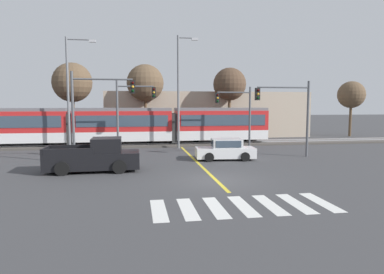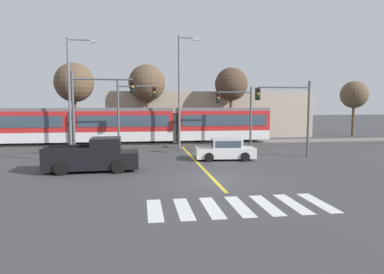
{
  "view_description": "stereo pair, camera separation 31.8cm",
  "coord_description": "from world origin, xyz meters",
  "px_view_note": "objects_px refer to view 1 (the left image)",
  "views": [
    {
      "loc": [
        -4.08,
        -17.15,
        3.98
      ],
      "look_at": [
        -0.12,
        7.17,
        1.6
      ],
      "focal_mm": 32.0,
      "sensor_mm": 36.0,
      "label": 1
    },
    {
      "loc": [
        -3.77,
        -17.2,
        3.98
      ],
      "look_at": [
        -0.12,
        7.17,
        1.6
      ],
      "focal_mm": 32.0,
      "sensor_mm": 36.0,
      "label": 2
    }
  ],
  "objects_px": {
    "light_rail_tram": "(123,124)",
    "traffic_light_far_right": "(238,108)",
    "traffic_light_mid_right": "(289,107)",
    "street_lamp_west": "(71,87)",
    "traffic_light_far_left": "(130,105)",
    "bare_tree_far_west": "(72,83)",
    "bare_tree_east": "(230,85)",
    "bare_tree_far_east": "(351,95)",
    "bare_tree_west": "(145,83)",
    "street_lamp_centre": "(180,86)",
    "sedan_crossing": "(225,150)",
    "traffic_light_mid_left": "(95,103)",
    "pickup_truck": "(95,157)"
  },
  "relations": [
    {
      "from": "traffic_light_far_left",
      "to": "bare_tree_far_west",
      "type": "distance_m",
      "value": 11.05
    },
    {
      "from": "traffic_light_mid_left",
      "to": "bare_tree_east",
      "type": "distance_m",
      "value": 18.69
    },
    {
      "from": "sedan_crossing",
      "to": "bare_tree_far_east",
      "type": "xyz_separation_m",
      "value": [
        19.81,
        14.89,
        4.39
      ]
    },
    {
      "from": "traffic_light_far_left",
      "to": "bare_tree_far_west",
      "type": "height_order",
      "value": "bare_tree_far_west"
    },
    {
      "from": "sedan_crossing",
      "to": "bare_tree_west",
      "type": "height_order",
      "value": "bare_tree_west"
    },
    {
      "from": "pickup_truck",
      "to": "traffic_light_mid_right",
      "type": "height_order",
      "value": "traffic_light_mid_right"
    },
    {
      "from": "street_lamp_west",
      "to": "bare_tree_far_east",
      "type": "relative_size",
      "value": 1.41
    },
    {
      "from": "light_rail_tram",
      "to": "sedan_crossing",
      "type": "distance_m",
      "value": 12.16
    },
    {
      "from": "bare_tree_east",
      "to": "bare_tree_far_east",
      "type": "height_order",
      "value": "bare_tree_east"
    },
    {
      "from": "traffic_light_mid_left",
      "to": "street_lamp_west",
      "type": "relative_size",
      "value": 0.65
    },
    {
      "from": "traffic_light_mid_left",
      "to": "traffic_light_mid_right",
      "type": "distance_m",
      "value": 14.06
    },
    {
      "from": "pickup_truck",
      "to": "traffic_light_mid_left",
      "type": "bearing_deg",
      "value": 95.73
    },
    {
      "from": "street_lamp_west",
      "to": "traffic_light_mid_left",
      "type": "bearing_deg",
      "value": -67.19
    },
    {
      "from": "light_rail_tram",
      "to": "bare_tree_far_west",
      "type": "relative_size",
      "value": 3.37
    },
    {
      "from": "traffic_light_far_right",
      "to": "street_lamp_west",
      "type": "distance_m",
      "value": 14.48
    },
    {
      "from": "traffic_light_far_left",
      "to": "bare_tree_far_east",
      "type": "height_order",
      "value": "bare_tree_far_east"
    },
    {
      "from": "traffic_light_far_left",
      "to": "bare_tree_east",
      "type": "height_order",
      "value": "bare_tree_east"
    },
    {
      "from": "traffic_light_mid_right",
      "to": "bare_tree_west",
      "type": "relative_size",
      "value": 0.69
    },
    {
      "from": "traffic_light_mid_right",
      "to": "street_lamp_west",
      "type": "height_order",
      "value": "street_lamp_west"
    },
    {
      "from": "traffic_light_far_left",
      "to": "bare_tree_west",
      "type": "relative_size",
      "value": 0.72
    },
    {
      "from": "traffic_light_far_left",
      "to": "light_rail_tram",
      "type": "bearing_deg",
      "value": 100.27
    },
    {
      "from": "pickup_truck",
      "to": "bare_tree_west",
      "type": "relative_size",
      "value": 0.66
    },
    {
      "from": "pickup_truck",
      "to": "traffic_light_far_right",
      "type": "height_order",
      "value": "traffic_light_far_right"
    },
    {
      "from": "pickup_truck",
      "to": "traffic_light_mid_right",
      "type": "bearing_deg",
      "value": 13.69
    },
    {
      "from": "pickup_truck",
      "to": "traffic_light_far_left",
      "type": "relative_size",
      "value": 0.91
    },
    {
      "from": "light_rail_tram",
      "to": "traffic_light_far_right",
      "type": "height_order",
      "value": "traffic_light_far_right"
    },
    {
      "from": "sedan_crossing",
      "to": "street_lamp_west",
      "type": "xyz_separation_m",
      "value": [
        -11.71,
        6.71,
        4.71
      ]
    },
    {
      "from": "traffic_light_far_right",
      "to": "bare_tree_east",
      "type": "xyz_separation_m",
      "value": [
        1.4,
        7.83,
        2.55
      ]
    },
    {
      "from": "bare_tree_west",
      "to": "pickup_truck",
      "type": "bearing_deg",
      "value": -101.37
    },
    {
      "from": "traffic_light_far_right",
      "to": "street_lamp_west",
      "type": "bearing_deg",
      "value": 176.22
    },
    {
      "from": "traffic_light_far_right",
      "to": "bare_tree_far_west",
      "type": "xyz_separation_m",
      "value": [
        -15.48,
        8.4,
        2.62
      ]
    },
    {
      "from": "traffic_light_mid_right",
      "to": "traffic_light_far_left",
      "type": "height_order",
      "value": "traffic_light_far_left"
    },
    {
      "from": "traffic_light_far_right",
      "to": "street_lamp_centre",
      "type": "height_order",
      "value": "street_lamp_centre"
    },
    {
      "from": "traffic_light_mid_right",
      "to": "traffic_light_far_left",
      "type": "xyz_separation_m",
      "value": [
        -11.74,
        4.84,
        0.1
      ]
    },
    {
      "from": "sedan_crossing",
      "to": "street_lamp_west",
      "type": "relative_size",
      "value": 0.45
    },
    {
      "from": "sedan_crossing",
      "to": "light_rail_tram",
      "type": "bearing_deg",
      "value": 128.39
    },
    {
      "from": "light_rail_tram",
      "to": "street_lamp_centre",
      "type": "relative_size",
      "value": 2.81
    },
    {
      "from": "pickup_truck",
      "to": "traffic_light_mid_right",
      "type": "distance_m",
      "value": 14.42
    },
    {
      "from": "traffic_light_mid_left",
      "to": "traffic_light_mid_right",
      "type": "bearing_deg",
      "value": 0.1
    },
    {
      "from": "traffic_light_mid_right",
      "to": "traffic_light_mid_left",
      "type": "bearing_deg",
      "value": -179.9
    },
    {
      "from": "light_rail_tram",
      "to": "traffic_light_far_right",
      "type": "bearing_deg",
      "value": -20.13
    },
    {
      "from": "traffic_light_far_left",
      "to": "street_lamp_west",
      "type": "height_order",
      "value": "street_lamp_west"
    },
    {
      "from": "traffic_light_far_left",
      "to": "bare_tree_far_west",
      "type": "xyz_separation_m",
      "value": [
        -6.12,
        8.9,
        2.33
      ]
    },
    {
      "from": "sedan_crossing",
      "to": "bare_tree_west",
      "type": "relative_size",
      "value": 0.52
    },
    {
      "from": "traffic_light_mid_left",
      "to": "street_lamp_west",
      "type": "distance_m",
      "value": 6.97
    },
    {
      "from": "bare_tree_west",
      "to": "street_lamp_west",
      "type": "bearing_deg",
      "value": -130.27
    },
    {
      "from": "traffic_light_far_left",
      "to": "street_lamp_west",
      "type": "xyz_separation_m",
      "value": [
        -4.97,
        1.44,
        1.53
      ]
    },
    {
      "from": "bare_tree_west",
      "to": "traffic_light_far_right",
      "type": "bearing_deg",
      "value": -47.36
    },
    {
      "from": "bare_tree_far_west",
      "to": "bare_tree_west",
      "type": "bearing_deg",
      "value": 1.19
    },
    {
      "from": "bare_tree_far_west",
      "to": "bare_tree_far_east",
      "type": "bearing_deg",
      "value": 1.27
    }
  ]
}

